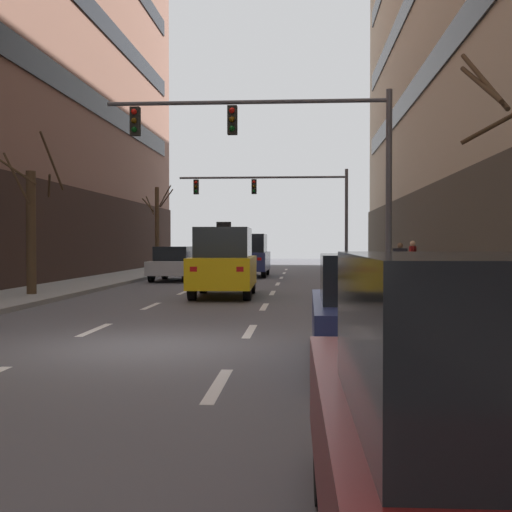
% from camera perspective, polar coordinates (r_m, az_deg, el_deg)
% --- Properties ---
extents(ground_plane, '(120.00, 120.00, 0.00)m').
position_cam_1_polar(ground_plane, '(11.55, -9.12, -7.59)').
color(ground_plane, '#515156').
extents(lane_stripe_l1_s4, '(0.16, 2.00, 0.01)m').
position_cam_1_polar(lane_stripe_l1_s4, '(13.87, -13.56, -6.12)').
color(lane_stripe_l1_s4, silver).
rests_on(lane_stripe_l1_s4, ground).
extents(lane_stripe_l1_s5, '(0.16, 2.00, 0.01)m').
position_cam_1_polar(lane_stripe_l1_s5, '(18.67, -8.92, -4.22)').
color(lane_stripe_l1_s5, silver).
rests_on(lane_stripe_l1_s5, ground).
extents(lane_stripe_l1_s6, '(0.16, 2.00, 0.01)m').
position_cam_1_polar(lane_stripe_l1_s6, '(23.55, -6.20, -3.10)').
color(lane_stripe_l1_s6, silver).
rests_on(lane_stripe_l1_s6, ground).
extents(lane_stripe_l1_s7, '(0.16, 2.00, 0.01)m').
position_cam_1_polar(lane_stripe_l1_s7, '(28.48, -4.43, -2.36)').
color(lane_stripe_l1_s7, silver).
rests_on(lane_stripe_l1_s7, ground).
extents(lane_stripe_l1_s8, '(0.16, 2.00, 0.01)m').
position_cam_1_polar(lane_stripe_l1_s8, '(33.42, -3.18, -1.83)').
color(lane_stripe_l1_s8, silver).
rests_on(lane_stripe_l1_s8, ground).
extents(lane_stripe_l1_s9, '(0.16, 2.00, 0.01)m').
position_cam_1_polar(lane_stripe_l1_s9, '(38.38, -2.25, -1.44)').
color(lane_stripe_l1_s9, silver).
rests_on(lane_stripe_l1_s9, ground).
extents(lane_stripe_l1_s10, '(0.16, 2.00, 0.01)m').
position_cam_1_polar(lane_stripe_l1_s10, '(43.35, -1.53, -1.14)').
color(lane_stripe_l1_s10, silver).
rests_on(lane_stripe_l1_s10, ground).
extents(lane_stripe_l2_s3, '(0.16, 2.00, 0.01)m').
position_cam_1_polar(lane_stripe_l2_s3, '(8.37, -3.25, -10.91)').
color(lane_stripe_l2_s3, silver).
rests_on(lane_stripe_l2_s3, ground).
extents(lane_stripe_l2_s4, '(0.16, 2.00, 0.01)m').
position_cam_1_polar(lane_stripe_l2_s4, '(13.27, -0.52, -6.41)').
color(lane_stripe_l2_s4, silver).
rests_on(lane_stripe_l2_s4, ground).
extents(lane_stripe_l2_s5, '(0.16, 2.00, 0.01)m').
position_cam_1_polar(lane_stripe_l2_s5, '(18.23, 0.71, -4.34)').
color(lane_stripe_l2_s5, silver).
rests_on(lane_stripe_l2_s5, ground).
extents(lane_stripe_l2_s6, '(0.16, 2.00, 0.01)m').
position_cam_1_polar(lane_stripe_l2_s6, '(23.21, 1.41, -3.16)').
color(lane_stripe_l2_s6, silver).
rests_on(lane_stripe_l2_s6, ground).
extents(lane_stripe_l2_s7, '(0.16, 2.00, 0.01)m').
position_cam_1_polar(lane_stripe_l2_s7, '(28.19, 1.86, -2.39)').
color(lane_stripe_l2_s7, silver).
rests_on(lane_stripe_l2_s7, ground).
extents(lane_stripe_l2_s8, '(0.16, 2.00, 0.01)m').
position_cam_1_polar(lane_stripe_l2_s8, '(33.18, 2.18, -1.85)').
color(lane_stripe_l2_s8, silver).
rests_on(lane_stripe_l2_s8, ground).
extents(lane_stripe_l2_s9, '(0.16, 2.00, 0.01)m').
position_cam_1_polar(lane_stripe_l2_s9, '(38.17, 2.41, -1.46)').
color(lane_stripe_l2_s9, silver).
rests_on(lane_stripe_l2_s9, ground).
extents(lane_stripe_l2_s10, '(0.16, 2.00, 0.01)m').
position_cam_1_polar(lane_stripe_l2_s10, '(43.17, 2.59, -1.15)').
color(lane_stripe_l2_s10, silver).
rests_on(lane_stripe_l2_s10, ground).
extents(taxi_driving_1, '(2.04, 4.65, 2.41)m').
position_cam_1_polar(taxi_driving_1, '(21.60, -2.76, -0.54)').
color(taxi_driving_1, black).
rests_on(taxi_driving_1, ground).
extents(car_driving_2, '(1.92, 4.51, 2.18)m').
position_cam_1_polar(car_driving_2, '(34.30, -0.55, 0.05)').
color(car_driving_2, black).
rests_on(car_driving_2, ground).
extents(car_driving_3, '(1.85, 4.22, 1.56)m').
position_cam_1_polar(car_driving_3, '(30.76, -6.96, -0.67)').
color(car_driving_3, black).
rests_on(car_driving_3, ground).
extents(car_parked_1, '(1.81, 4.25, 1.59)m').
position_cam_1_polar(car_parked_1, '(9.65, 10.16, -4.64)').
color(car_parked_1, black).
rests_on(car_parked_1, ground).
extents(traffic_signal_0, '(8.34, 0.35, 6.02)m').
position_cam_1_polar(traffic_signal_0, '(19.73, 2.65, 9.26)').
color(traffic_signal_0, '#4C4C51').
rests_on(traffic_signal_0, sidewalk_right).
extents(traffic_signal_1, '(9.61, 0.35, 5.76)m').
position_cam_1_polar(traffic_signal_1, '(38.18, 2.43, 5.02)').
color(traffic_signal_1, '#4C4C51').
rests_on(traffic_signal_1, sidewalk_right).
extents(street_tree_0, '(1.66, 1.59, 4.95)m').
position_cam_1_polar(street_tree_0, '(22.05, -18.58, 2.34)').
color(street_tree_0, '#4C3823').
rests_on(street_tree_0, sidewalk_left).
extents(street_tree_2, '(1.87, 1.87, 4.95)m').
position_cam_1_polar(street_tree_2, '(39.50, -8.42, 2.55)').
color(street_tree_2, '#4C3823').
rests_on(street_tree_2, sidewalk_left).
extents(pedestrian_0, '(0.33, 0.48, 1.68)m').
position_cam_1_polar(pedestrian_0, '(27.19, 13.20, -0.21)').
color(pedestrian_0, brown).
rests_on(pedestrian_0, sidewalk_right).
extents(pedestrian_1, '(0.53, 0.22, 1.60)m').
position_cam_1_polar(pedestrian_1, '(25.29, 12.17, -0.42)').
color(pedestrian_1, '#383D59').
rests_on(pedestrian_1, sidewalk_right).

